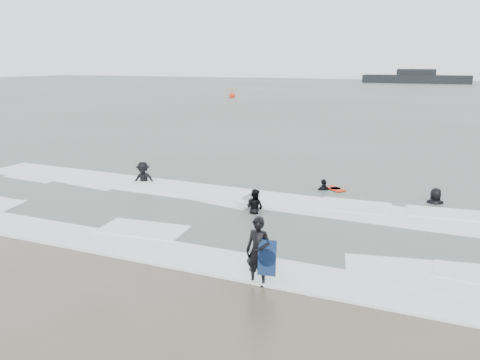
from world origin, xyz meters
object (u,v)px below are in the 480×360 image
at_px(surfer_breaker, 144,183).
at_px(surfer_right_near, 324,191).
at_px(buoy, 232,96).
at_px(surfer_wading, 255,214).
at_px(surfer_centre, 258,284).
at_px(vessel_horizon, 416,78).
at_px(surfer_right_far, 435,205).

xyz_separation_m(surfer_breaker, surfer_right_near, (8.55, 2.22, 0.00)).
bearing_deg(surfer_right_near, buoy, -96.94).
bearing_deg(surfer_right_near, surfer_wading, 33.69).
xyz_separation_m(surfer_centre, vessel_horizon, (-5.54, 134.11, 1.48)).
relative_size(surfer_centre, surfer_wading, 1.23).
bearing_deg(surfer_right_far, vessel_horizon, -95.34).
height_order(surfer_right_near, surfer_right_far, surfer_right_far).
height_order(surfer_right_far, buoy, buoy).
distance_m(surfer_right_near, buoy, 58.83).
height_order(surfer_wading, buoy, buoy).
relative_size(surfer_right_near, buoy, 1.03).
xyz_separation_m(surfer_wading, vessel_horizon, (-3.16, 128.54, 1.48)).
bearing_deg(surfer_centre, surfer_right_far, 70.97).
xyz_separation_m(surfer_breaker, buoy, (-20.16, 53.57, 0.42)).
xyz_separation_m(surfer_right_near, buoy, (-28.71, 51.34, 0.42)).
distance_m(surfer_wading, surfer_breaker, 7.27).
bearing_deg(surfer_right_far, surfer_centre, 57.65).
bearing_deg(buoy, surfer_breaker, -69.37).
relative_size(surfer_centre, surfer_right_near, 1.13).
bearing_deg(vessel_horizon, surfer_breaker, -91.70).
height_order(buoy, vessel_horizon, vessel_horizon).
bearing_deg(surfer_wading, surfer_breaker, -5.38).
xyz_separation_m(surfer_breaker, surfer_right_far, (13.37, 1.98, 0.00)).
xyz_separation_m(surfer_right_far, buoy, (-33.53, 51.58, 0.42)).
xyz_separation_m(surfer_centre, surfer_wading, (-2.38, 5.57, 0.00)).
bearing_deg(vessel_horizon, surfer_centre, -87.64).
height_order(surfer_wading, surfer_right_far, surfer_right_far).
relative_size(surfer_centre, surfer_breaker, 1.00).
distance_m(surfer_centre, surfer_breaker, 12.15).
bearing_deg(vessel_horizon, surfer_right_far, -85.57).
relative_size(surfer_right_near, surfer_right_far, 0.91).
distance_m(surfer_centre, buoy, 68.10).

